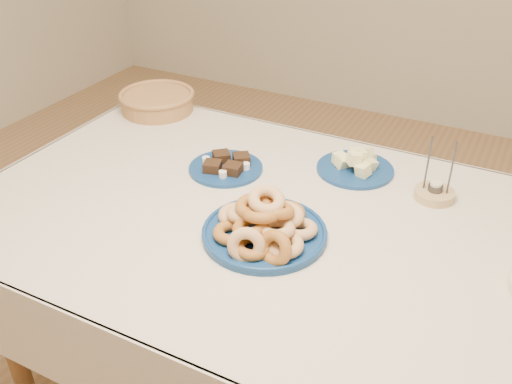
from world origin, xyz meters
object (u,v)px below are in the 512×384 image
(brownie_plate, at_px, (226,166))
(candle_holder, at_px, (434,193))
(dining_table, at_px, (264,244))
(donut_platter, at_px, (264,225))
(wicker_basket, at_px, (157,101))
(melon_plate, at_px, (357,164))

(brownie_plate, distance_m, candle_holder, 0.64)
(dining_table, xyz_separation_m, candle_holder, (0.40, 0.30, 0.12))
(donut_platter, relative_size, wicker_basket, 1.09)
(candle_holder, bearing_deg, donut_platter, -131.22)
(melon_plate, bearing_deg, candle_holder, -10.91)
(wicker_basket, height_order, candle_holder, candle_holder)
(brownie_plate, height_order, wicker_basket, wicker_basket)
(melon_plate, bearing_deg, donut_platter, -102.28)
(melon_plate, height_order, brownie_plate, melon_plate)
(brownie_plate, bearing_deg, candle_holder, 12.17)
(wicker_basket, relative_size, candle_holder, 1.86)
(brownie_plate, xyz_separation_m, wicker_basket, (-0.47, 0.28, 0.03))
(donut_platter, xyz_separation_m, wicker_basket, (-0.74, 0.55, 0.00))
(donut_platter, bearing_deg, wicker_basket, 143.32)
(melon_plate, relative_size, wicker_basket, 0.80)
(dining_table, relative_size, donut_platter, 4.37)
(donut_platter, relative_size, candle_holder, 2.03)
(dining_table, distance_m, brownie_plate, 0.30)
(donut_platter, height_order, wicker_basket, donut_platter)
(donut_platter, bearing_deg, dining_table, 116.83)
(dining_table, height_order, melon_plate, melon_plate)
(donut_platter, bearing_deg, melon_plate, 77.72)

